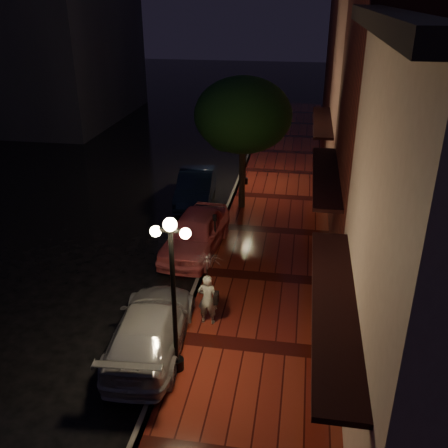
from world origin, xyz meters
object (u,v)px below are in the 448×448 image
Objects in this scene: streetlamp_far at (245,137)px; parking_meter at (215,229)px; pink_car at (196,233)px; street_tree at (243,117)px; navy_car at (196,187)px; streetlamp_near at (173,288)px; woman_with_umbrella at (207,279)px; silver_car at (150,328)px.

streetlamp_far reaches higher than parking_meter.
pink_car is 3.18× the size of parking_meter.
navy_car is at bearing 164.48° from street_tree.
streetlamp_far is at bearing 87.57° from pink_car.
streetlamp_near is 7.01m from pink_car.
street_tree reaches higher than streetlamp_near.
woman_with_umbrella reaches higher than pink_car.
streetlamp_near is 0.95× the size of navy_car.
navy_car is 9.84m from woman_with_umbrella.
streetlamp_far is at bearing 44.32° from navy_car.
street_tree is 10.81m from silver_car.
streetlamp_near is 2.36m from woman_with_umbrella.
pink_car is 5.03m from navy_car.
navy_car is at bearing 107.05° from pink_car.
woman_with_umbrella is at bearing -89.05° from street_tree.
pink_car is at bearing -71.88° from woman_with_umbrella.
silver_car is (-0.95, 0.85, -1.91)m from streetlamp_near.
street_tree is 5.41m from parking_meter.
parking_meter is (1.80, -4.95, 0.28)m from navy_car.
streetlamp_far reaches higher than pink_car.
street_tree is 1.26× the size of pink_car.
streetlamp_far is at bearing -86.40° from woman_with_umbrella.
navy_car is (-1.05, 4.92, -0.04)m from pink_car.
streetlamp_near is 11.12m from street_tree.
navy_car is 3.14× the size of parking_meter.
streetlamp_far reaches higher than silver_car.
woman_with_umbrella is (0.41, -11.89, -0.97)m from streetlamp_far.
woman_with_umbrella is 1.55× the size of parking_meter.
parking_meter is at bearing 91.72° from streetlamp_near.
streetlamp_near is at bearing 80.77° from woman_with_umbrella.
woman_with_umbrella reaches higher than parking_meter.
parking_meter is (-0.61, 4.56, -0.60)m from woman_with_umbrella.
woman_with_umbrella is at bearing -61.29° from parking_meter.
pink_car is 0.79m from parking_meter.
parking_meter is at bearing 2.88° from pink_car.
street_tree is at bearing 88.65° from streetlamp_near.
streetlamp_far is (0.00, 14.00, 0.00)m from streetlamp_near.
pink_car is at bearing -105.73° from street_tree.
streetlamp_near is at bearing -90.00° from streetlamp_far.
streetlamp_far is 7.58m from pink_car.
streetlamp_near reaches higher than silver_car.
streetlamp_near reaches higher than parking_meter.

